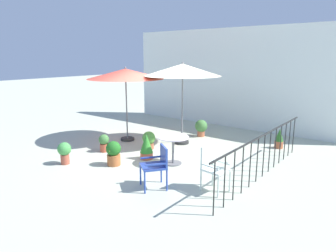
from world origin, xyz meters
TOP-DOWN VIEW (x-y plane):
  - ground_plane at (0.00, 0.00)m, footprint 60.00×60.00m
  - villa_facade at (0.00, 4.25)m, footprint 8.74×0.30m
  - terrace_railing at (3.00, -0.00)m, footprint 0.03×4.86m
  - patio_umbrella_0 at (-1.64, 0.28)m, footprint 2.41×2.41m
  - patio_umbrella_1 at (-0.03, 1.08)m, footprint 2.32×2.32m
  - cafe_table_0 at (0.88, -0.59)m, footprint 0.80×0.80m
  - patio_chair_0 at (1.48, -1.93)m, footprint 0.69×0.69m
  - patio_chair_1 at (2.46, -1.35)m, footprint 0.53×0.49m
  - potted_plant_0 at (-1.29, -2.29)m, footprint 0.34×0.34m
  - potted_plant_1 at (-1.30, -0.99)m, footprint 0.30×0.30m
  - potted_plant_2 at (-0.47, 0.01)m, footprint 0.39×0.39m
  - potted_plant_3 at (0.09, -0.71)m, footprint 0.35×0.35m
  - potted_plant_4 at (-0.02, 2.19)m, footprint 0.42×0.42m
  - potted_plant_5 at (2.55, 2.45)m, footprint 0.25×0.25m
  - potted_plant_6 at (-0.25, -1.58)m, footprint 0.38×0.38m

SIDE VIEW (x-z plane):
  - ground_plane at x=0.00m, z-range 0.00..0.00m
  - potted_plant_1 at x=-1.30m, z-range 0.02..0.53m
  - potted_plant_2 at x=-0.47m, z-range 0.02..0.54m
  - potted_plant_5 at x=2.55m, z-range -0.01..0.59m
  - potted_plant_6 at x=-0.25m, z-range 0.02..0.64m
  - potted_plant_4 at x=-0.02m, z-range 0.04..0.61m
  - potted_plant_0 at x=-1.29m, z-range 0.05..0.62m
  - potted_plant_3 at x=0.09m, z-range 0.00..0.69m
  - cafe_table_0 at x=0.88m, z-range 0.14..0.86m
  - patio_chair_0 at x=1.48m, z-range 0.09..0.97m
  - patio_chair_1 at x=2.46m, z-range 0.07..0.99m
  - terrace_railing at x=3.00m, z-range 0.18..1.19m
  - villa_facade at x=0.00m, z-range 0.00..3.71m
  - patio_umbrella_0 at x=-1.64m, z-range 0.95..3.32m
  - patio_umbrella_1 at x=-0.03m, z-range 1.00..3.53m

